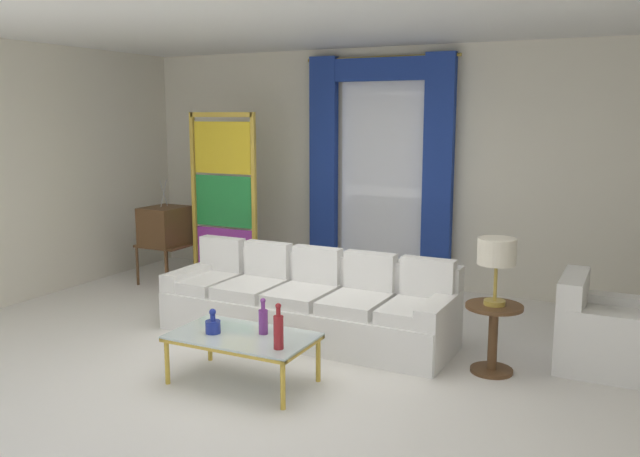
# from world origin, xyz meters

# --- Properties ---
(ground_plane) EXTENTS (16.00, 16.00, 0.00)m
(ground_plane) POSITION_xyz_m (0.00, 0.00, 0.00)
(ground_plane) COLOR white
(wall_rear) EXTENTS (8.00, 0.12, 3.00)m
(wall_rear) POSITION_xyz_m (0.00, 3.06, 1.50)
(wall_rear) COLOR silver
(wall_rear) RESTS_ON ground
(wall_left) EXTENTS (0.12, 7.00, 3.00)m
(wall_left) POSITION_xyz_m (-3.66, 0.60, 1.50)
(wall_left) COLOR silver
(wall_left) RESTS_ON ground
(ceiling_slab) EXTENTS (8.00, 7.60, 0.04)m
(ceiling_slab) POSITION_xyz_m (0.00, 0.80, 3.02)
(ceiling_slab) COLOR white
(curtained_window) EXTENTS (2.00, 0.17, 2.70)m
(curtained_window) POSITION_xyz_m (-0.16, 2.89, 1.74)
(curtained_window) COLOR white
(curtained_window) RESTS_ON ground
(couch_white_long) EXTENTS (2.93, 0.97, 0.86)m
(couch_white_long) POSITION_xyz_m (-0.04, 0.72, 0.31)
(couch_white_long) COLOR white
(couch_white_long) RESTS_ON ground
(coffee_table) EXTENTS (1.16, 0.67, 0.41)m
(coffee_table) POSITION_xyz_m (0.03, -0.60, 0.37)
(coffee_table) COLOR silver
(coffee_table) RESTS_ON ground
(bottle_blue_decanter) EXTENTS (0.12, 0.12, 0.21)m
(bottle_blue_decanter) POSITION_xyz_m (-0.21, -0.67, 0.48)
(bottle_blue_decanter) COLOR navy
(bottle_blue_decanter) RESTS_ON coffee_table
(bottle_crystal_tall) EXTENTS (0.08, 0.08, 0.30)m
(bottle_crystal_tall) POSITION_xyz_m (0.17, -0.51, 0.53)
(bottle_crystal_tall) COLOR #753384
(bottle_crystal_tall) RESTS_ON coffee_table
(bottle_amber_squat) EXTENTS (0.08, 0.08, 0.36)m
(bottle_amber_squat) POSITION_xyz_m (0.45, -0.76, 0.56)
(bottle_amber_squat) COLOR maroon
(bottle_amber_squat) RESTS_ON coffee_table
(vintage_tv) EXTENTS (0.62, 0.61, 1.35)m
(vintage_tv) POSITION_xyz_m (-2.67, 1.75, 0.73)
(vintage_tv) COLOR brown
(vintage_tv) RESTS_ON ground
(armchair_white) EXTENTS (0.82, 0.82, 0.80)m
(armchair_white) POSITION_xyz_m (2.63, 1.06, 0.29)
(armchair_white) COLOR white
(armchair_white) RESTS_ON ground
(stained_glass_divider) EXTENTS (0.95, 0.05, 2.20)m
(stained_glass_divider) POSITION_xyz_m (-1.86, 1.91, 1.06)
(stained_glass_divider) COLOR gold
(stained_glass_divider) RESTS_ON ground
(peacock_figurine) EXTENTS (0.44, 0.60, 0.50)m
(peacock_figurine) POSITION_xyz_m (-1.42, 1.55, 0.22)
(peacock_figurine) COLOR beige
(peacock_figurine) RESTS_ON ground
(round_side_table) EXTENTS (0.48, 0.48, 0.59)m
(round_side_table) POSITION_xyz_m (1.81, 0.53, 0.36)
(round_side_table) COLOR brown
(round_side_table) RESTS_ON ground
(table_lamp_brass) EXTENTS (0.32, 0.32, 0.57)m
(table_lamp_brass) POSITION_xyz_m (1.81, 0.53, 1.03)
(table_lamp_brass) COLOR #B29338
(table_lamp_brass) RESTS_ON round_side_table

